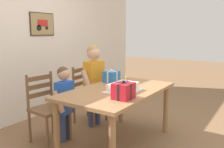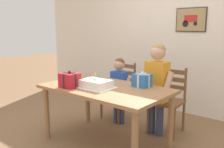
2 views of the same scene
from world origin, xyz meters
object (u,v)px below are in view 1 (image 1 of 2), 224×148
Objects in this scene: birthday_cake at (123,87)px; gift_box_beside_cake at (111,77)px; chair_left at (47,107)px; child_older at (94,77)px; dining_table at (118,96)px; gift_box_red_large at (123,91)px; chair_right at (88,94)px; child_younger at (64,96)px.

birthday_cake is 0.58m from gift_box_beside_cake.
child_older reaches higher than chair_left.
birthday_cake reaches higher than chair_left.
chair_left is at bearing 117.01° from dining_table.
child_older is (0.35, 0.65, 0.12)m from dining_table.
birthday_cake is 1.08m from chair_left.
chair_right is (0.77, 1.13, -0.37)m from gift_box_red_large.
child_older reaches higher than birthday_cake.
child_older reaches higher than dining_table.
gift_box_red_large is 0.25× the size of chair_right.
chair_left is 0.90× the size of child_younger.
chair_right is (0.43, 0.84, -0.19)m from dining_table.
gift_box_beside_cake is 0.20× the size of child_younger.
dining_table is at bearing -136.17° from gift_box_beside_cake.
chair_right is at bearing 14.67° from child_younger.
birthday_cake reaches higher than chair_right.
gift_box_beside_cake reaches higher than chair_left.
child_older is 0.66m from child_younger.
dining_table is 0.48m from gift_box_red_large.
birthday_cake is 0.48× the size of chair_right.
dining_table is 6.98× the size of gift_box_red_large.
chair_right is at bearing 62.91° from birthday_cake.
child_younger reaches higher than chair_right.
chair_left is 0.86m from chair_right.
birthday_cake is at bearing -117.09° from chair_right.
gift_box_beside_cake is at bearing -100.73° from chair_right.
gift_box_beside_cake is (0.33, 0.32, 0.17)m from dining_table.
child_older is (-0.08, -0.19, 0.31)m from chair_right.
gift_box_beside_cake is 0.22× the size of chair_right.
gift_box_red_large reaches higher than chair_left.
chair_right is at bearing 67.15° from child_older.
child_older is at bearing 61.85° from dining_table.
gift_box_red_large is 0.22× the size of child_younger.
gift_box_beside_cake is 0.22× the size of chair_left.
child_older is at bearing 61.90° from birthday_cake.
child_older reaches higher than gift_box_beside_cake.
child_younger reaches higher than dining_table.
child_older is (0.41, 0.77, -0.02)m from birthday_cake.
gift_box_red_large is 0.18× the size of child_older.
chair_right is at bearing 55.76° from gift_box_red_large.
gift_box_beside_cake is at bearing -28.34° from child_younger.
dining_table is 3.59× the size of birthday_cake.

